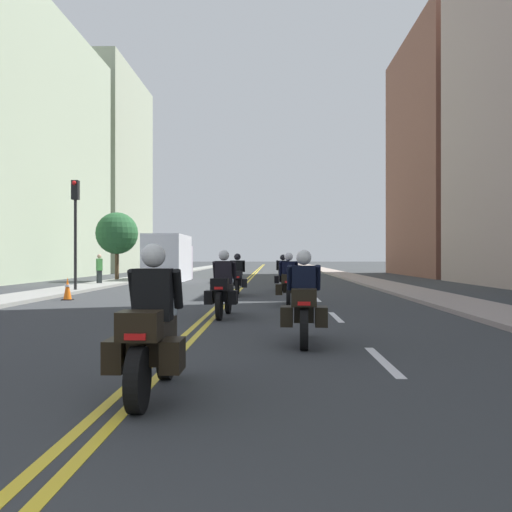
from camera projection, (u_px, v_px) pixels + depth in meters
ground_plane at (253, 275)px, 48.27m from camera, size 264.00×264.00×0.00m
sidewalk_left at (167, 274)px, 48.46m from camera, size 2.05×144.00×0.12m
sidewalk_right at (340, 274)px, 48.07m from camera, size 2.05×144.00×0.12m
centreline_yellow_inner at (252, 275)px, 48.27m from camera, size 0.12×132.00×0.01m
centreline_yellow_outer at (255, 275)px, 48.26m from camera, size 0.12×132.00×0.01m
lane_dashes_white at (303, 286)px, 29.19m from camera, size 0.14×56.40×0.01m
building_left_1 at (23, 150)px, 39.17m from camera, size 6.30×20.30×17.44m
building_left_2 at (103, 173)px, 58.80m from camera, size 6.82×16.00×19.93m
building_right_2 at (445, 156)px, 45.73m from camera, size 6.09×16.58×18.89m
motorcycle_0 at (152, 335)px, 6.13m from camera, size 0.76×2.17×1.62m
motorcycle_1 at (304, 306)px, 9.79m from camera, size 0.78×2.12×1.60m
motorcycle_2 at (223, 290)px, 14.14m from camera, size 0.78×2.31×1.65m
motorcycle_3 at (289, 284)px, 17.65m from camera, size 0.78×2.19×1.61m
motorcycle_4 at (237, 278)px, 22.07m from camera, size 0.77×2.20×1.61m
motorcycle_5 at (283, 276)px, 25.53m from camera, size 0.76×2.12×1.58m
traffic_cone_1 at (67, 289)px, 19.81m from camera, size 0.35×0.35×0.78m
traffic_light_near at (75, 215)px, 23.96m from camera, size 0.28×0.38×4.64m
pedestrian_0 at (99, 269)px, 29.94m from camera, size 0.41×0.48×1.62m
street_tree_0 at (117, 233)px, 34.93m from camera, size 2.53×2.53×4.16m
parked_truck at (169, 260)px, 35.78m from camera, size 2.20×6.50×2.80m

